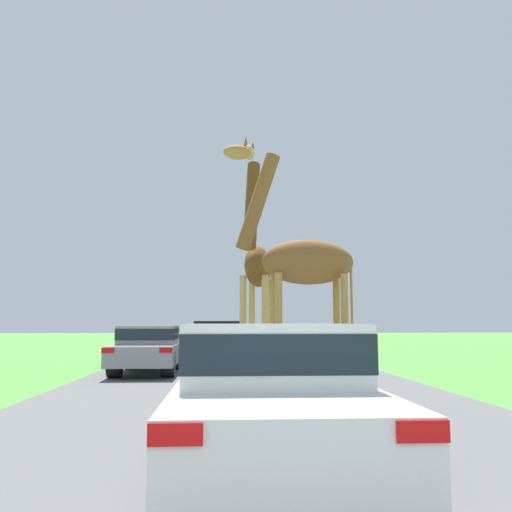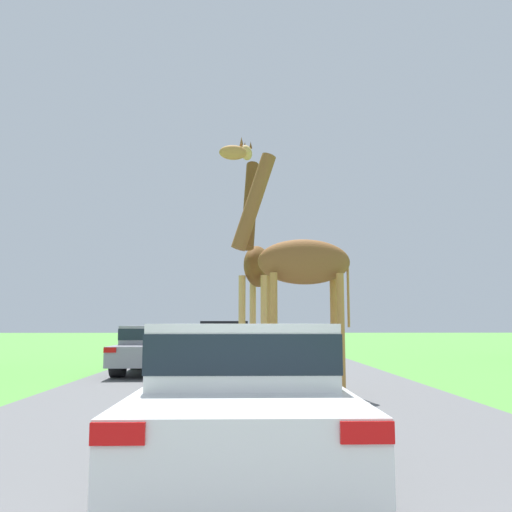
{
  "view_description": "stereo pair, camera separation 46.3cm",
  "coord_description": "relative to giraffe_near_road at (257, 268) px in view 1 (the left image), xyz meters",
  "views": [
    {
      "loc": [
        -0.52,
        -0.77,
        1.39
      ],
      "look_at": [
        0.27,
        12.22,
        3.01
      ],
      "focal_mm": 38.0,
      "sensor_mm": 36.0,
      "label": 1
    },
    {
      "loc": [
        -0.06,
        -0.79,
        1.39
      ],
      "look_at": [
        0.27,
        12.22,
        3.01
      ],
      "focal_mm": 38.0,
      "sensor_mm": 36.0,
      "label": 2
    }
  ],
  "objects": [
    {
      "name": "road",
      "position": [
        -0.29,
        17.94,
        -2.7
      ],
      "size": [
        8.21,
        120.0,
        0.0
      ],
      "color": "#5B5B5E",
      "rests_on": "ground"
    },
    {
      "name": "giraffe_near_road",
      "position": [
        0.0,
        0.0,
        0.0
      ],
      "size": [
        0.98,
        2.78,
        5.43
      ],
      "rotation": [
        0.0,
        0.0,
        2.94
      ],
      "color": "tan",
      "rests_on": "ground"
    },
    {
      "name": "car_queue_left",
      "position": [
        -0.99,
        7.4,
        -1.93
      ],
      "size": [
        1.88,
        4.19,
        1.47
      ],
      "color": "black",
      "rests_on": "ground"
    },
    {
      "name": "giraffe_companion",
      "position": [
        0.73,
        -2.16,
        -0.1
      ],
      "size": [
        2.67,
        0.85,
        5.13
      ],
      "rotation": [
        0.0,
        0.0,
        1.64
      ],
      "color": "#B77F3D",
      "rests_on": "ground"
    },
    {
      "name": "car_lead_maroon",
      "position": [
        -0.34,
        -7.34,
        -1.96
      ],
      "size": [
        1.82,
        4.37,
        1.38
      ],
      "color": "silver",
      "rests_on": "ground"
    },
    {
      "name": "car_far_ahead",
      "position": [
        -1.34,
        12.54,
        -1.95
      ],
      "size": [
        1.85,
        4.68,
        1.4
      ],
      "color": "silver",
      "rests_on": "ground"
    },
    {
      "name": "car_queue_right",
      "position": [
        -2.9,
        2.79,
        -1.98
      ],
      "size": [
        1.7,
        4.24,
        1.32
      ],
      "color": "gray",
      "rests_on": "ground"
    }
  ]
}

